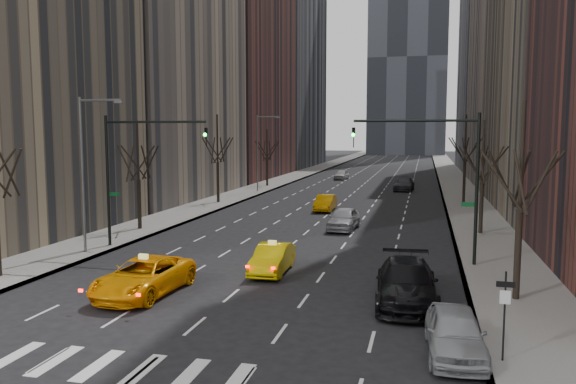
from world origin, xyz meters
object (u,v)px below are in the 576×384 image
Objects in this scene: taxi_sedan at (272,259)px; parked_suv_black at (406,283)px; silver_sedan_ahead at (344,219)px; parked_sedan_silver at (455,332)px; taxi_suv at (144,277)px.

taxi_sedan is 0.72× the size of parked_suv_black.
silver_sedan_ahead is 17.89m from parked_suv_black.
parked_suv_black reaches higher than silver_sedan_ahead.
taxi_suv is at bearing 161.03° from parked_sedan_silver.
parked_sedan_silver is at bearing -13.14° from taxi_suv.
silver_sedan_ahead is 0.78× the size of parked_suv_black.
silver_sedan_ahead is (1.73, 13.53, 0.08)m from taxi_sedan.
parked_sedan_silver is at bearing -75.06° from parked_suv_black.
silver_sedan_ahead reaches higher than taxi_suv.
taxi_suv is 13.55m from parked_sedan_silver.
parked_suv_black is (5.08, -17.16, 0.07)m from silver_sedan_ahead.
taxi_sedan is at bearing 148.88° from parked_suv_black.
parked_suv_black is at bearing -70.63° from silver_sedan_ahead.
parked_suv_black is at bearing 10.34° from taxi_suv.
parked_suv_black is at bearing 105.35° from parked_sedan_silver.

